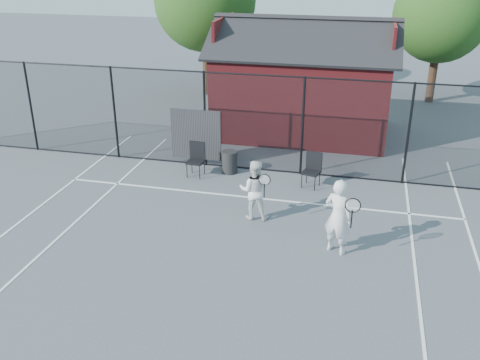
% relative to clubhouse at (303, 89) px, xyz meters
% --- Properties ---
extents(ground, '(80.00, 80.00, 0.00)m').
position_rel_clubhouse_xyz_m(ground, '(-0.50, -9.00, -1.61)').
color(ground, '#4D5258').
rests_on(ground, ground).
extents(court_lines, '(11.02, 18.00, 0.01)m').
position_rel_clubhouse_xyz_m(court_lines, '(-0.50, -10.32, -1.60)').
color(court_lines, white).
rests_on(court_lines, ground).
extents(fence, '(22.04, 3.00, 3.00)m').
position_rel_clubhouse_xyz_m(fence, '(-0.80, -4.00, -0.16)').
color(fence, black).
rests_on(fence, ground).
extents(clubhouse, '(6.50, 4.36, 4.19)m').
position_rel_clubhouse_xyz_m(clubhouse, '(0.00, 0.00, 0.00)').
color(clubhouse, maroon).
rests_on(clubhouse, ground).
extents(tree_left, '(4.48, 4.48, 6.44)m').
position_rel_clubhouse_xyz_m(tree_left, '(-5.00, 4.50, 2.58)').
color(tree_left, '#311E13').
rests_on(tree_left, ground).
extents(tree_right, '(3.97, 3.97, 5.70)m').
position_rel_clubhouse_xyz_m(tree_right, '(5.00, 5.50, 2.10)').
color(tree_right, '#311E13').
rests_on(tree_right, ground).
extents(player_front, '(0.86, 0.70, 1.78)m').
position_rel_clubhouse_xyz_m(player_front, '(1.87, -8.32, -0.71)').
color(player_front, white).
rests_on(player_front, ground).
extents(player_back, '(0.88, 0.67, 1.57)m').
position_rel_clubhouse_xyz_m(player_back, '(-0.28, -7.14, -0.82)').
color(player_back, white).
rests_on(player_back, ground).
extents(chair_left, '(0.51, 0.53, 1.01)m').
position_rel_clubhouse_xyz_m(chair_left, '(-2.55, -4.90, -1.10)').
color(chair_left, black).
rests_on(chair_left, ground).
extents(chair_right, '(0.58, 0.60, 0.99)m').
position_rel_clubhouse_xyz_m(chair_right, '(0.91, -4.90, -1.11)').
color(chair_right, black).
rests_on(chair_right, ground).
extents(waste_bin, '(0.52, 0.52, 0.69)m').
position_rel_clubhouse_xyz_m(waste_bin, '(-1.62, -4.40, -1.26)').
color(waste_bin, '#242424').
rests_on(waste_bin, ground).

